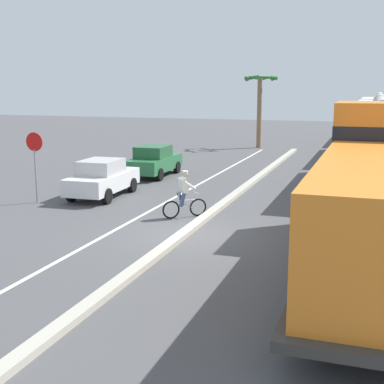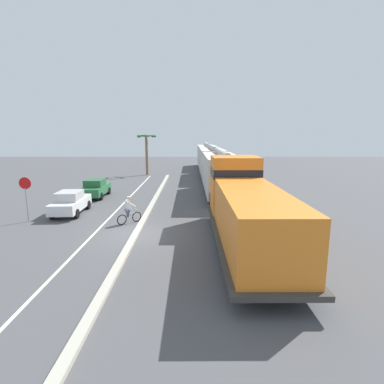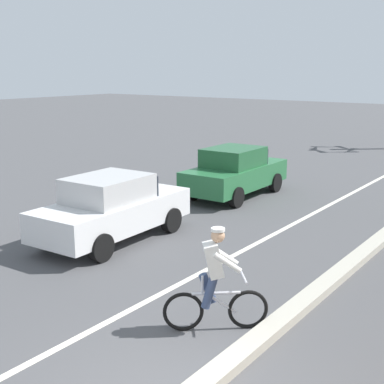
# 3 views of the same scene
# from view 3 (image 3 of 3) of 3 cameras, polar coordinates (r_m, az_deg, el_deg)

# --- Properties ---
(median_curb) EXTENTS (0.36, 36.00, 0.16)m
(median_curb) POSITION_cam_3_polar(r_m,az_deg,el_deg) (11.85, 16.44, -7.48)
(median_curb) COLOR #B2AD9E
(median_curb) RESTS_ON ground
(lane_stripe) EXTENTS (0.14, 36.00, 0.01)m
(lane_stripe) POSITION_cam_3_polar(r_m,az_deg,el_deg) (12.80, 6.23, -5.82)
(lane_stripe) COLOR silver
(lane_stripe) RESTS_ON ground
(parked_car_white) EXTENTS (1.96, 4.26, 1.62)m
(parked_car_white) POSITION_cam_3_polar(r_m,az_deg,el_deg) (13.14, -8.52, -1.69)
(parked_car_white) COLOR silver
(parked_car_white) RESTS_ON ground
(parked_car_green) EXTENTS (1.88, 4.22, 1.62)m
(parked_car_green) POSITION_cam_3_polar(r_m,az_deg,el_deg) (17.58, 4.62, 2.17)
(parked_car_green) COLOR #286B3D
(parked_car_green) RESTS_ON ground
(cyclist) EXTENTS (1.34, 1.16, 1.71)m
(cyclist) POSITION_cam_3_polar(r_m,az_deg,el_deg) (8.60, 2.46, -9.60)
(cyclist) COLOR black
(cyclist) RESTS_ON ground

